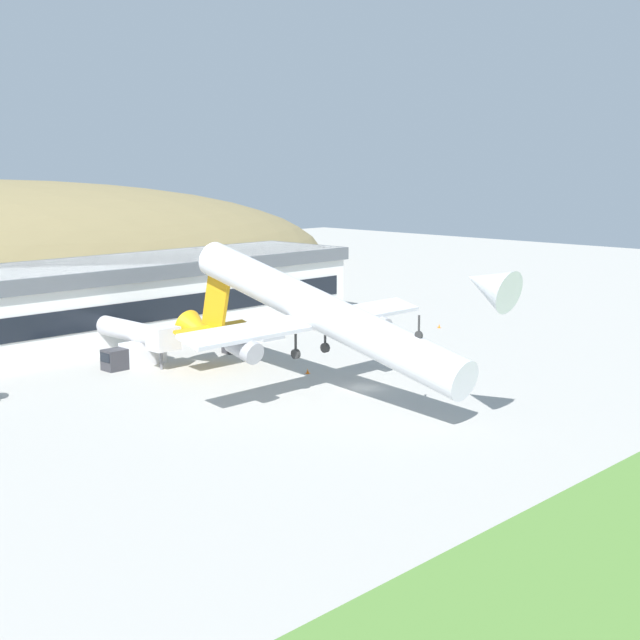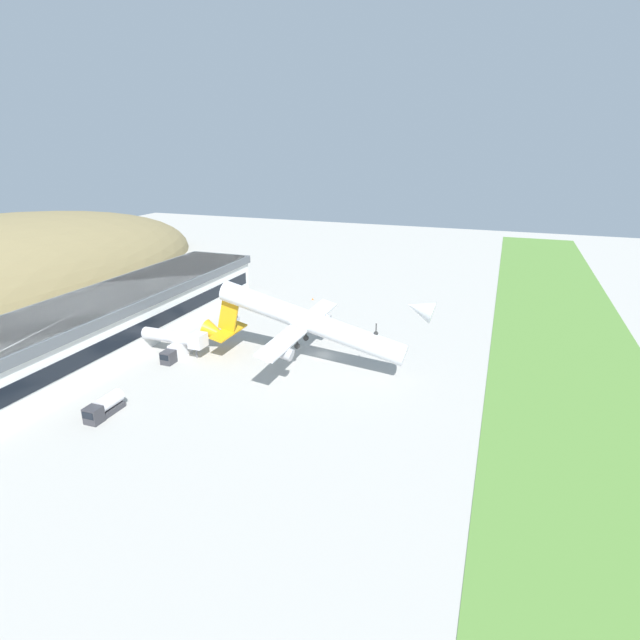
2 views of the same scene
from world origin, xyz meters
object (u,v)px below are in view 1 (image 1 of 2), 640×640
terminal_building (81,299)px  cargo_airplane (316,314)px  service_car_0 (271,335)px  traffic_cone_0 (308,371)px  traffic_cone_1 (439,326)px  service_car_1 (237,347)px  jetway_0 (140,333)px  box_truck (135,355)px

terminal_building → cargo_airplane: 44.35m
service_car_0 → traffic_cone_0: service_car_0 is taller
service_car_0 → traffic_cone_1: 27.41m
terminal_building → service_car_1: size_ratio=21.05×
service_car_0 → service_car_1: size_ratio=0.95×
traffic_cone_0 → terminal_building: bearing=104.2°
terminal_building → service_car_1: terminal_building is taller
cargo_airplane → traffic_cone_0: size_ratio=82.98×
terminal_building → traffic_cone_0: size_ratio=157.54×
jetway_0 → service_car_1: bearing=-13.3°
jetway_0 → service_car_1: jetway_0 is taller
service_car_1 → traffic_cone_0: size_ratio=7.48×
jetway_0 → service_car_0: jetway_0 is taller
terminal_building → jetway_0: (-1.92, -17.13, -2.38)m
box_truck → terminal_building: bearing=79.9°
service_car_0 → traffic_cone_0: size_ratio=7.11×
cargo_airplane → service_car_1: size_ratio=11.09×
jetway_0 → box_truck: jetway_0 is taller
box_truck → traffic_cone_1: bearing=-13.5°
box_truck → traffic_cone_0: box_truck is taller
terminal_building → box_truck: terminal_building is taller
terminal_building → traffic_cone_1: (45.05, -29.33, -6.10)m
cargo_airplane → traffic_cone_1: bearing=19.3°
traffic_cone_1 → terminal_building: bearing=146.9°
terminal_building → traffic_cone_0: (9.17, -36.25, -6.10)m
traffic_cone_0 → jetway_0: bearing=120.1°
terminal_building → cargo_airplane: cargo_airplane is taller
jetway_0 → cargo_airplane: bearing=-80.5°
service_car_0 → box_truck: bearing=-179.2°
jetway_0 → service_car_1: (13.46, -3.17, -3.36)m
service_car_1 → traffic_cone_0: service_car_1 is taller
terminal_building → service_car_1: bearing=-60.4°
cargo_airplane → traffic_cone_0: 13.56m
service_car_1 → box_truck: 14.95m
terminal_building → box_truck: bearing=-100.1°
cargo_airplane → traffic_cone_0: cargo_airplane is taller
cargo_airplane → service_car_1: (8.95, 23.89, -8.45)m
box_truck → traffic_cone_1: box_truck is taller
service_car_1 → traffic_cone_1: service_car_1 is taller
terminal_building → service_car_0: 27.40m
service_car_0 → traffic_cone_0: 21.92m
cargo_airplane → traffic_cone_1: size_ratio=82.98×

